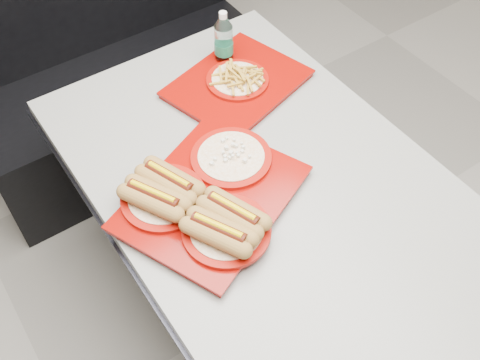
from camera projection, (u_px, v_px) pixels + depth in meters
ground at (261, 302)px, 2.18m from camera, size 6.00×6.00×0.00m
diner_table at (266, 213)px, 1.73m from camera, size 0.92×1.42×0.75m
booth_bench at (116, 70)px, 2.44m from camera, size 1.30×0.57×1.35m
tray_near at (206, 197)px, 1.51m from camera, size 0.59×0.53×0.11m
tray_far at (237, 81)px, 1.83m from camera, size 0.49×0.43×0.08m
water_bottle at (224, 42)px, 1.86m from camera, size 0.06×0.06×0.20m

